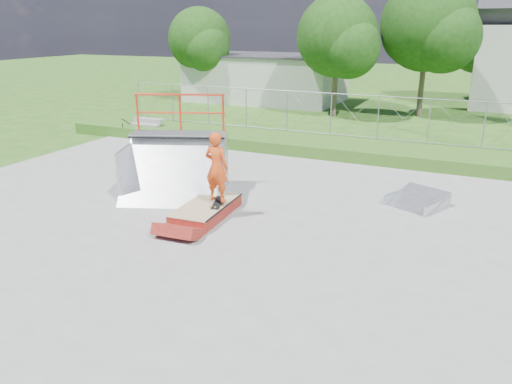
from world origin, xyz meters
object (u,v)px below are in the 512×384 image
Objects in this scene: quarter_pipe at (173,149)px; skater at (217,170)px; flat_bank_ramp at (417,200)px; grind_box at (206,210)px.

skater is (2.02, -0.98, -0.14)m from quarter_pipe.
flat_bank_ramp is at bearing -3.73° from quarter_pipe.
quarter_pipe reaches higher than grind_box.
quarter_pipe is 2.06× the size of flat_bank_ramp.
grind_box is 1.22m from skater.
grind_box is 1.69× the size of flat_bank_ramp.
grind_box is at bearing -124.22° from flat_bank_ramp.
grind_box is 6.09m from flat_bank_ramp.
flat_bank_ramp is (6.88, 2.13, -1.28)m from quarter_pipe.
skater is (-4.86, -3.11, 1.14)m from flat_bank_ramp.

